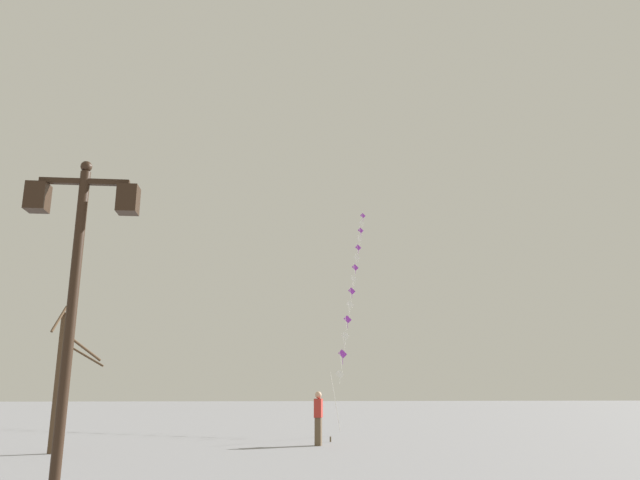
% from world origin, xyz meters
% --- Properties ---
extents(ground_plane, '(160.00, 160.00, 0.00)m').
position_xyz_m(ground_plane, '(0.00, 20.00, 0.00)').
color(ground_plane, gray).
extents(twin_lantern_lamp_post, '(1.52, 0.28, 4.94)m').
position_xyz_m(twin_lantern_lamp_post, '(-1.66, 7.34, 3.42)').
color(twin_lantern_lamp_post, black).
rests_on(twin_lantern_lamp_post, ground_plane).
extents(kite_train, '(4.71, 19.11, 14.15)m').
position_xyz_m(kite_train, '(5.70, 30.89, 7.49)').
color(kite_train, brown).
rests_on(kite_train, ground_plane).
extents(kite_flyer, '(0.33, 0.63, 1.71)m').
position_xyz_m(kite_flyer, '(2.76, 19.39, 0.90)').
color(kite_flyer, brown).
rests_on(kite_flyer, ground_plane).
extents(bare_tree, '(1.47, 1.98, 4.21)m').
position_xyz_m(bare_tree, '(-4.99, 17.58, 2.14)').
color(bare_tree, '#4C3826').
rests_on(bare_tree, ground_plane).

